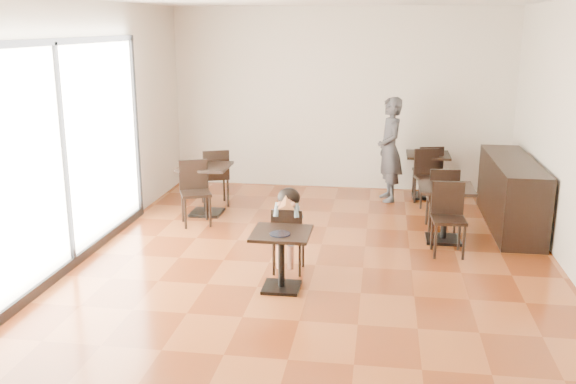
% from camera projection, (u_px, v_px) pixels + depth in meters
% --- Properties ---
extents(floor, '(6.00, 8.00, 0.01)m').
position_uv_depth(floor, '(316.00, 265.00, 7.94)').
color(floor, brown).
rests_on(floor, ground).
extents(wall_back, '(6.00, 0.01, 3.20)m').
position_uv_depth(wall_back, '(340.00, 99.00, 11.37)').
color(wall_back, beige).
rests_on(wall_back, floor).
extents(wall_front, '(6.00, 0.01, 3.20)m').
position_uv_depth(wall_front, '(246.00, 254.00, 3.71)').
color(wall_front, beige).
rests_on(wall_front, floor).
extents(wall_left, '(0.01, 8.00, 3.20)m').
position_uv_depth(wall_left, '(77.00, 131.00, 7.97)').
color(wall_left, beige).
rests_on(wall_left, floor).
extents(storefront_window, '(0.04, 4.50, 2.60)m').
position_uv_depth(storefront_window, '(61.00, 155.00, 7.53)').
color(storefront_window, white).
rests_on(storefront_window, floor).
extents(child_table, '(0.64, 0.64, 0.68)m').
position_uv_depth(child_table, '(281.00, 261.00, 7.15)').
color(child_table, black).
rests_on(child_table, floor).
extents(child_chair, '(0.37, 0.37, 0.81)m').
position_uv_depth(child_chair, '(289.00, 239.00, 7.66)').
color(child_chair, black).
rests_on(child_chair, floor).
extents(child, '(0.37, 0.51, 1.02)m').
position_uv_depth(child, '(289.00, 231.00, 7.63)').
color(child, gray).
rests_on(child, child_chair).
extents(plate, '(0.23, 0.23, 0.01)m').
position_uv_depth(plate, '(280.00, 234.00, 6.96)').
color(plate, black).
rests_on(plate, child_table).
extents(pizza_slice, '(0.24, 0.18, 0.05)m').
position_uv_depth(pizza_slice, '(286.00, 205.00, 7.35)').
color(pizza_slice, '#E8D56E').
rests_on(pizza_slice, child).
extents(adult_patron, '(0.56, 0.72, 1.74)m').
position_uv_depth(adult_patron, '(390.00, 150.00, 10.67)').
color(adult_patron, '#3A3A3F').
rests_on(adult_patron, floor).
extents(cafe_table_mid, '(0.76, 0.76, 0.77)m').
position_uv_depth(cafe_table_mid, '(445.00, 214.00, 8.74)').
color(cafe_table_mid, black).
rests_on(cafe_table_mid, floor).
extents(cafe_table_left, '(0.98, 0.98, 0.78)m').
position_uv_depth(cafe_table_left, '(206.00, 190.00, 9.99)').
color(cafe_table_left, black).
rests_on(cafe_table_left, floor).
extents(cafe_table_back, '(0.88, 0.88, 0.76)m').
position_uv_depth(cafe_table_back, '(427.00, 176.00, 10.98)').
color(cafe_table_back, black).
rests_on(cafe_table_back, floor).
extents(chair_mid_a, '(0.44, 0.44, 0.92)m').
position_uv_depth(chair_mid_a, '(442.00, 198.00, 9.25)').
color(chair_mid_a, black).
rests_on(chair_mid_a, floor).
extents(chair_mid_b, '(0.44, 0.44, 0.92)m').
position_uv_depth(chair_mid_b, '(449.00, 220.00, 8.20)').
color(chair_mid_b, black).
rests_on(chair_mid_b, floor).
extents(chair_left_a, '(0.56, 0.56, 0.94)m').
position_uv_depth(chair_left_a, '(215.00, 177.00, 10.50)').
color(chair_left_a, black).
rests_on(chair_left_a, floor).
extents(chair_left_b, '(0.56, 0.56, 0.94)m').
position_uv_depth(chair_left_b, '(196.00, 194.00, 9.45)').
color(chair_left_b, black).
rests_on(chair_left_b, floor).
extents(chair_back_a, '(0.50, 0.50, 0.91)m').
position_uv_depth(chair_back_a, '(427.00, 171.00, 10.96)').
color(chair_back_a, black).
rests_on(chair_back_a, floor).
extents(chair_back_b, '(0.50, 0.50, 0.91)m').
position_uv_depth(chair_back_b, '(429.00, 178.00, 10.44)').
color(chair_back_b, black).
rests_on(chair_back_b, floor).
extents(service_counter, '(0.60, 2.40, 1.00)m').
position_uv_depth(service_counter, '(511.00, 193.00, 9.35)').
color(service_counter, black).
rests_on(service_counter, floor).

